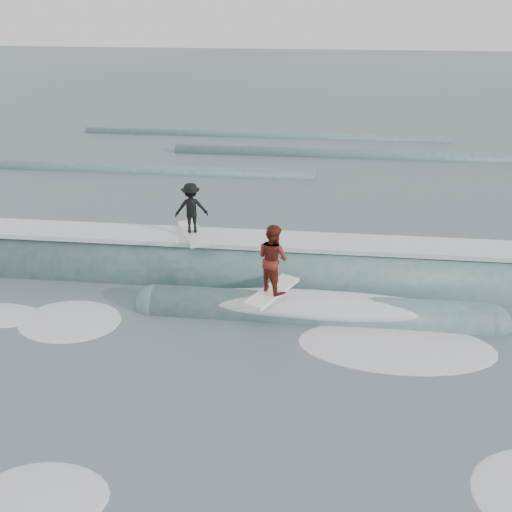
# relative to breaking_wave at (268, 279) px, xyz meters

# --- Properties ---
(ground) EXTENTS (160.00, 160.00, 0.00)m
(ground) POSITION_rel_breaking_wave_xyz_m (-0.28, -3.30, -0.04)
(ground) COLOR #3E565B
(ground) RESTS_ON ground
(breaking_wave) EXTENTS (21.02, 3.96, 2.35)m
(breaking_wave) POSITION_rel_breaking_wave_xyz_m (0.00, 0.00, 0.00)
(breaking_wave) COLOR #39605F
(breaking_wave) RESTS_ON ground
(surfer_black) EXTENTS (1.33, 2.05, 1.63)m
(surfer_black) POSITION_rel_breaking_wave_xyz_m (-2.33, 0.34, 1.98)
(surfer_black) COLOR silver
(surfer_black) RESTS_ON ground
(surfer_red) EXTENTS (1.38, 2.04, 1.97)m
(surfer_red) POSITION_rel_breaking_wave_xyz_m (0.30, -1.86, 1.49)
(surfer_red) COLOR white
(surfer_red) RESTS_ON ground
(whitewater) EXTENTS (15.80, 8.26, 0.10)m
(whitewater) POSITION_rel_breaking_wave_xyz_m (1.33, -4.49, -0.04)
(whitewater) COLOR silver
(whitewater) RESTS_ON ground
(far_swells) EXTENTS (36.32, 8.65, 0.80)m
(far_swells) POSITION_rel_breaking_wave_xyz_m (-1.78, 14.35, -0.04)
(far_swells) COLOR #39605F
(far_swells) RESTS_ON ground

